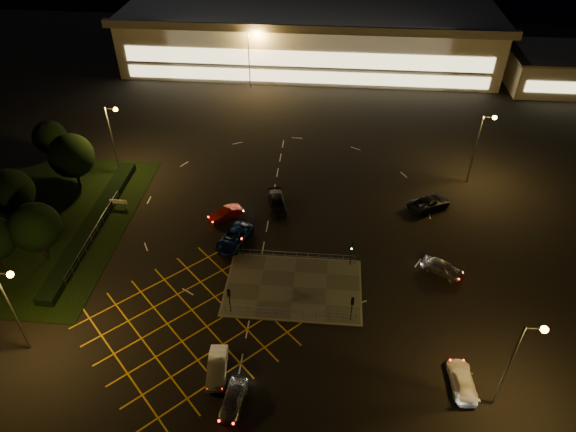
# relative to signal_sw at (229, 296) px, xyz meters

# --- Properties ---
(ground) EXTENTS (180.00, 180.00, 0.00)m
(ground) POSITION_rel_signal_sw_xyz_m (4.00, 5.99, -2.37)
(ground) COLOR black
(ground) RESTS_ON ground
(pedestrian_island) EXTENTS (14.00, 9.00, 0.12)m
(pedestrian_island) POSITION_rel_signal_sw_xyz_m (6.00, 3.99, -2.31)
(pedestrian_island) COLOR #4C4944
(pedestrian_island) RESTS_ON ground
(grass_verge) EXTENTS (18.00, 30.00, 0.08)m
(grass_verge) POSITION_rel_signal_sw_xyz_m (-24.00, 11.99, -2.33)
(grass_verge) COLOR black
(grass_verge) RESTS_ON ground
(hedge) EXTENTS (2.00, 26.00, 1.00)m
(hedge) POSITION_rel_signal_sw_xyz_m (-19.00, 11.99, -1.87)
(hedge) COLOR black
(hedge) RESTS_ON ground
(supermarket) EXTENTS (72.00, 26.50, 10.50)m
(supermarket) POSITION_rel_signal_sw_xyz_m (4.00, 67.95, 2.95)
(supermarket) COLOR beige
(supermarket) RESTS_ON ground
(retail_unit_a) EXTENTS (18.80, 14.80, 6.35)m
(retail_unit_a) POSITION_rel_signal_sw_xyz_m (50.00, 59.97, 0.85)
(retail_unit_a) COLOR beige
(retail_unit_a) RESTS_ON ground
(streetlight_sw) EXTENTS (1.78, 0.56, 10.03)m
(streetlight_sw) POSITION_rel_signal_sw_xyz_m (-17.56, -6.01, 4.20)
(streetlight_sw) COLOR slate
(streetlight_sw) RESTS_ON ground
(streetlight_se) EXTENTS (1.78, 0.56, 10.03)m
(streetlight_se) POSITION_rel_signal_sw_xyz_m (24.44, -8.01, 4.20)
(streetlight_se) COLOR slate
(streetlight_se) RESTS_ON ground
(streetlight_nw) EXTENTS (1.78, 0.56, 10.03)m
(streetlight_nw) POSITION_rel_signal_sw_xyz_m (-19.56, 23.99, 4.20)
(streetlight_nw) COLOR slate
(streetlight_nw) RESTS_ON ground
(streetlight_ne) EXTENTS (1.78, 0.56, 10.03)m
(streetlight_ne) POSITION_rel_signal_sw_xyz_m (28.44, 25.99, 4.20)
(streetlight_ne) COLOR slate
(streetlight_ne) RESTS_ON ground
(streetlight_far_left) EXTENTS (1.78, 0.56, 10.03)m
(streetlight_far_left) POSITION_rel_signal_sw_xyz_m (-5.56, 53.99, 4.20)
(streetlight_far_left) COLOR slate
(streetlight_far_left) RESTS_ON ground
(streetlight_far_right) EXTENTS (1.78, 0.56, 10.03)m
(streetlight_far_right) POSITION_rel_signal_sw_xyz_m (34.44, 55.99, 4.20)
(streetlight_far_right) COLOR slate
(streetlight_far_right) RESTS_ON ground
(signal_sw) EXTENTS (0.28, 0.30, 3.15)m
(signal_sw) POSITION_rel_signal_sw_xyz_m (0.00, 0.00, 0.00)
(signal_sw) COLOR black
(signal_sw) RESTS_ON pedestrian_island
(signal_se) EXTENTS (0.28, 0.30, 3.15)m
(signal_se) POSITION_rel_signal_sw_xyz_m (12.00, 0.00, 0.00)
(signal_se) COLOR black
(signal_se) RESTS_ON pedestrian_island
(signal_nw) EXTENTS (0.28, 0.30, 3.15)m
(signal_nw) POSITION_rel_signal_sw_xyz_m (0.00, 7.99, 0.00)
(signal_nw) COLOR black
(signal_nw) RESTS_ON pedestrian_island
(signal_ne) EXTENTS (0.28, 0.30, 3.15)m
(signal_ne) POSITION_rel_signal_sw_xyz_m (12.00, 7.99, 0.00)
(signal_ne) COLOR black
(signal_ne) RESTS_ON pedestrian_island
(tree_b) EXTENTS (5.40, 5.40, 7.35)m
(tree_b) POSITION_rel_signal_sw_xyz_m (-28.00, 11.99, 2.28)
(tree_b) COLOR black
(tree_b) RESTS_ON ground
(tree_c) EXTENTS (5.76, 5.76, 7.84)m
(tree_c) POSITION_rel_signal_sw_xyz_m (-24.00, 19.99, 2.59)
(tree_c) COLOR black
(tree_c) RESTS_ON ground
(tree_d) EXTENTS (4.68, 4.68, 6.37)m
(tree_d) POSITION_rel_signal_sw_xyz_m (-30.00, 25.99, 1.65)
(tree_d) COLOR black
(tree_d) RESTS_ON ground
(tree_e) EXTENTS (5.40, 5.40, 7.35)m
(tree_e) POSITION_rel_signal_sw_xyz_m (-22.00, 5.99, 2.28)
(tree_e) COLOR black
(tree_e) RESTS_ON ground
(car_near_silver) EXTENTS (2.17, 4.49, 1.48)m
(car_near_silver) POSITION_rel_signal_sw_xyz_m (2.04, -10.08, -1.63)
(car_near_silver) COLOR #9B9EA2
(car_near_silver) RESTS_ON ground
(car_queue_white) EXTENTS (2.02, 4.69, 1.50)m
(car_queue_white) POSITION_rel_signal_sw_xyz_m (0.08, -7.06, -1.62)
(car_queue_white) COLOR silver
(car_queue_white) RESTS_ON ground
(car_left_blue) EXTENTS (4.33, 6.20, 1.57)m
(car_left_blue) POSITION_rel_signal_sw_xyz_m (-1.42, 10.58, -1.58)
(car_left_blue) COLOR #0B1D47
(car_left_blue) RESTS_ON ground
(car_far_dkgrey) EXTENTS (3.15, 5.55, 1.52)m
(car_far_dkgrey) POSITION_rel_signal_sw_xyz_m (2.80, 17.78, -1.61)
(car_far_dkgrey) COLOR black
(car_far_dkgrey) RESTS_ON ground
(car_right_silver) EXTENTS (4.80, 3.79, 1.53)m
(car_right_silver) POSITION_rel_signal_sw_xyz_m (21.95, 7.70, -1.60)
(car_right_silver) COLOR #9EA0A5
(car_right_silver) RESTS_ON ground
(car_circ_red) EXTENTS (4.27, 3.83, 1.41)m
(car_circ_red) POSITION_rel_signal_sw_xyz_m (-3.30, 15.14, -1.66)
(car_circ_red) COLOR maroon
(car_circ_red) RESTS_ON ground
(car_east_grey) EXTENTS (6.22, 5.30, 1.58)m
(car_east_grey) POSITION_rel_signal_sw_xyz_m (22.06, 19.51, -1.57)
(car_east_grey) COLOR black
(car_east_grey) RESTS_ON ground
(car_approach_white) EXTENTS (2.22, 4.97, 1.42)m
(car_approach_white) POSITION_rel_signal_sw_xyz_m (21.61, -6.49, -1.66)
(car_approach_white) COLOR white
(car_approach_white) RESTS_ON ground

